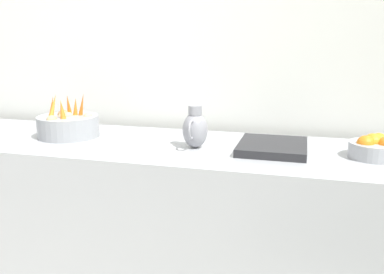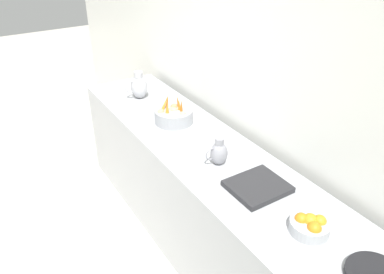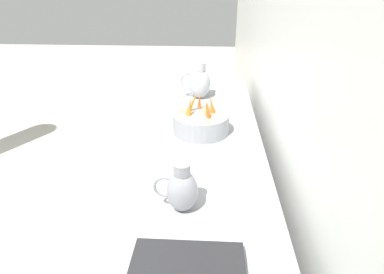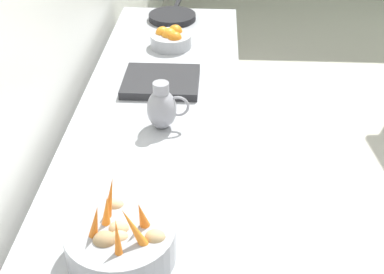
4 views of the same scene
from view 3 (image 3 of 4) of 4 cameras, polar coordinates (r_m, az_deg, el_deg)
name	(u,v)px [view 3 (image 3 of 4)]	position (r m, az deg, el deg)	size (l,w,h in m)	color
prep_counter	(193,257)	(1.76, 0.21, -19.81)	(0.69, 3.12, 0.93)	#9EA0A5
vegetable_colander	(201,122)	(1.86, 1.51, 2.55)	(0.31, 0.31, 0.23)	gray
metal_pitcher_tall	(199,82)	(2.39, 1.26, 9.32)	(0.21, 0.15, 0.25)	#A3A3A8
metal_pitcher_short	(182,189)	(1.24, -1.79, -8.95)	(0.17, 0.12, 0.20)	gray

